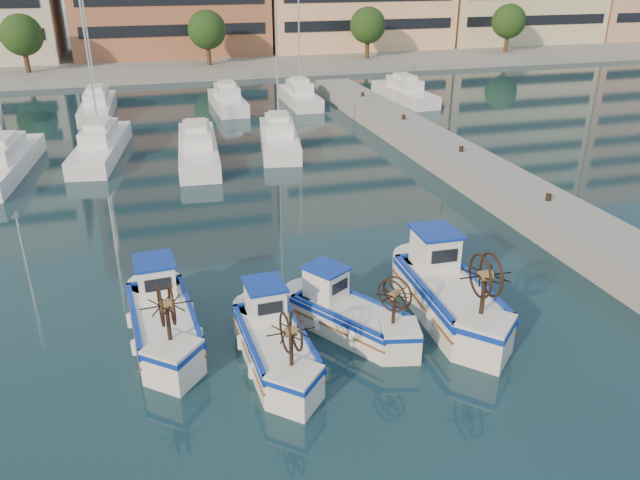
# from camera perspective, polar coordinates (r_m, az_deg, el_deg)

# --- Properties ---
(ground) EXTENTS (300.00, 300.00, 0.00)m
(ground) POSITION_cam_1_polar(r_m,az_deg,el_deg) (19.58, -2.28, -9.40)
(ground) COLOR #183740
(ground) RESTS_ON ground
(quay) EXTENTS (3.00, 60.00, 1.20)m
(quay) POSITION_cam_1_polar(r_m,az_deg,el_deg) (30.94, 17.87, 3.68)
(quay) COLOR gray
(quay) RESTS_ON ground
(yacht_marina) EXTENTS (38.43, 23.49, 11.50)m
(yacht_marina) POSITION_cam_1_polar(r_m,az_deg,el_deg) (44.36, -14.11, 10.04)
(yacht_marina) COLOR white
(yacht_marina) RESTS_ON ground
(fishing_boat_a) EXTENTS (2.15, 4.62, 2.84)m
(fishing_boat_a) POSITION_cam_1_polar(r_m,az_deg,el_deg) (19.99, -14.19, -6.81)
(fishing_boat_a) COLOR silver
(fishing_boat_a) RESTS_ON ground
(fishing_boat_b) EXTENTS (1.90, 4.29, 2.65)m
(fishing_boat_b) POSITION_cam_1_polar(r_m,az_deg,el_deg) (18.44, -4.19, -9.08)
(fishing_boat_b) COLOR silver
(fishing_boat_b) RESTS_ON ground
(fishing_boat_c) EXTENTS (3.42, 4.12, 2.51)m
(fishing_boat_c) POSITION_cam_1_polar(r_m,az_deg,el_deg) (19.79, 2.57, -6.65)
(fishing_boat_c) COLOR silver
(fishing_boat_c) RESTS_ON ground
(fishing_boat_d) EXTENTS (2.28, 5.23, 3.23)m
(fishing_boat_d) POSITION_cam_1_polar(r_m,az_deg,el_deg) (21.03, 11.59, -4.55)
(fishing_boat_d) COLOR silver
(fishing_boat_d) RESTS_ON ground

